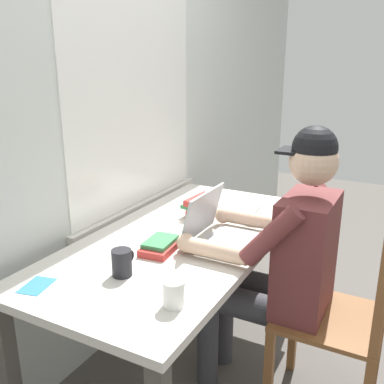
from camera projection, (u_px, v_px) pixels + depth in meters
ground_plane at (182, 363)px, 2.23m from camera, size 8.00×8.00×0.00m
back_wall at (95, 102)px, 2.06m from camera, size 6.00×0.08×2.60m
desk at (182, 252)px, 2.05m from camera, size 1.58×0.78×0.70m
seated_person at (280, 256)px, 1.85m from camera, size 0.50×0.60×1.26m
wooden_chair at (343, 319)px, 1.79m from camera, size 0.42×0.42×0.95m
laptop at (219, 231)px, 1.95m from camera, size 0.33×0.29×0.23m
computer_mouse at (253, 221)px, 2.16m from camera, size 0.06×0.10×0.03m
coffee_mug_white at (174, 293)px, 1.45m from camera, size 0.11×0.07×0.09m
coffee_mug_dark at (122, 262)px, 1.65m from camera, size 0.11×0.08×0.10m
book_stack_main at (201, 206)px, 2.28m from camera, size 0.21×0.15×0.10m
book_stack_side at (160, 246)px, 1.86m from camera, size 0.20×0.14×0.05m
paper_pile_near_laptop at (205, 203)px, 2.48m from camera, size 0.21×0.20×0.01m
paper_pile_back_corner at (241, 210)px, 2.35m from camera, size 0.25×0.18×0.02m
landscape_photo_print at (37, 286)px, 1.58m from camera, size 0.15×0.12×0.00m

